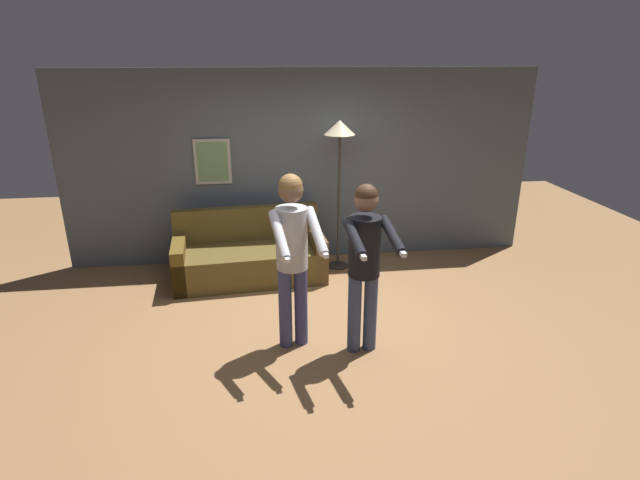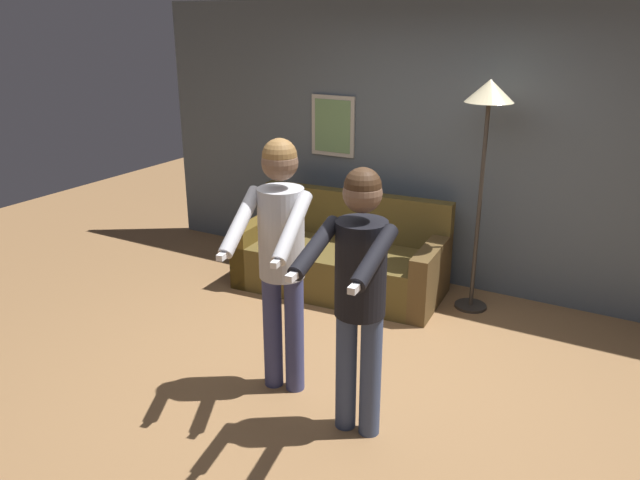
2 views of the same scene
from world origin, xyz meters
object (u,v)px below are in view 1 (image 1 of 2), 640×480
(couch, at_px, (250,257))
(torchiere_lamp, at_px, (340,142))
(person_standing_right, at_px, (365,255))
(person_standing_left, at_px, (292,246))

(couch, distance_m, torchiere_lamp, 1.88)
(torchiere_lamp, bearing_deg, couch, -170.72)
(couch, xyz_separation_m, person_standing_right, (1.10, -1.89, 0.74))
(person_standing_left, bearing_deg, person_standing_right, -15.54)
(person_standing_left, distance_m, person_standing_right, 0.68)
(torchiere_lamp, xyz_separation_m, person_standing_right, (-0.10, -2.08, -0.69))
(couch, relative_size, person_standing_right, 1.17)
(person_standing_left, relative_size, person_standing_right, 1.04)
(couch, relative_size, person_standing_left, 1.12)
(couch, height_order, torchiere_lamp, torchiere_lamp)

